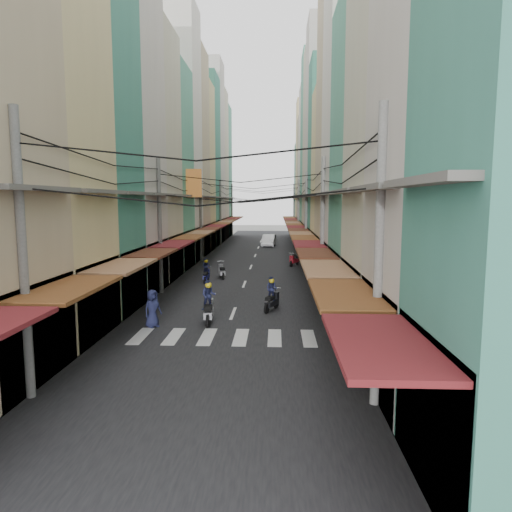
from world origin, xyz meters
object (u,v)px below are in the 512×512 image
(bicycle, at_px, (337,294))
(traffic_sign, at_px, (347,285))
(white_car, at_px, (269,246))
(market_umbrella, at_px, (401,287))

(bicycle, xyz_separation_m, traffic_sign, (-0.52, -7.14, 1.90))
(bicycle, distance_m, traffic_sign, 7.41)
(white_car, xyz_separation_m, bicycle, (4.59, -28.93, 0.00))
(white_car, height_order, traffic_sign, traffic_sign)
(white_car, xyz_separation_m, traffic_sign, (4.07, -36.07, 1.90))
(bicycle, height_order, market_umbrella, market_umbrella)
(traffic_sign, bearing_deg, white_car, 96.44)
(white_car, height_order, market_umbrella, market_umbrella)
(white_car, relative_size, market_umbrella, 1.96)
(bicycle, relative_size, market_umbrella, 0.58)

